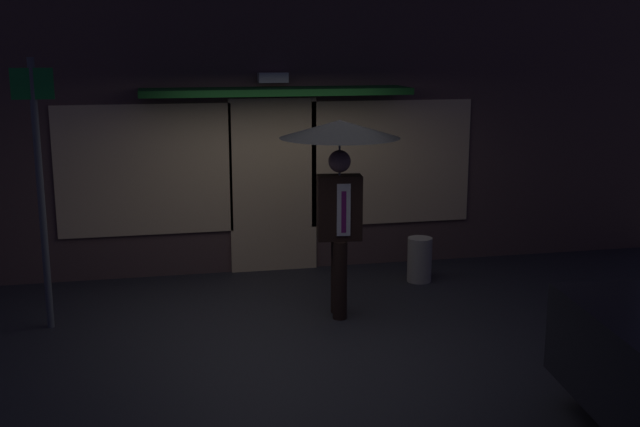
% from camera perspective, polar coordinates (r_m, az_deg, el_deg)
% --- Properties ---
extents(ground_plane, '(18.00, 18.00, 0.00)m').
position_cam_1_polar(ground_plane, '(8.06, -0.95, -8.42)').
color(ground_plane, '#26262B').
extents(building_facade, '(10.83, 1.00, 4.43)m').
position_cam_1_polar(building_facade, '(9.86, -3.65, 8.46)').
color(building_facade, brown).
rests_on(building_facade, ground).
extents(person_with_umbrella, '(1.24, 1.24, 2.09)m').
position_cam_1_polar(person_with_umbrella, '(8.03, 1.44, 3.99)').
color(person_with_umbrella, black).
rests_on(person_with_umbrella, ground).
extents(street_sign_post, '(0.40, 0.07, 2.73)m').
position_cam_1_polar(street_sign_post, '(8.18, -19.81, 2.30)').
color(street_sign_post, '#595B60').
rests_on(street_sign_post, ground).
extents(sidewalk_bollard, '(0.30, 0.30, 0.55)m').
position_cam_1_polar(sidewalk_bollard, '(9.61, 7.29, -3.36)').
color(sidewalk_bollard, '#B2A899').
rests_on(sidewalk_bollard, ground).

